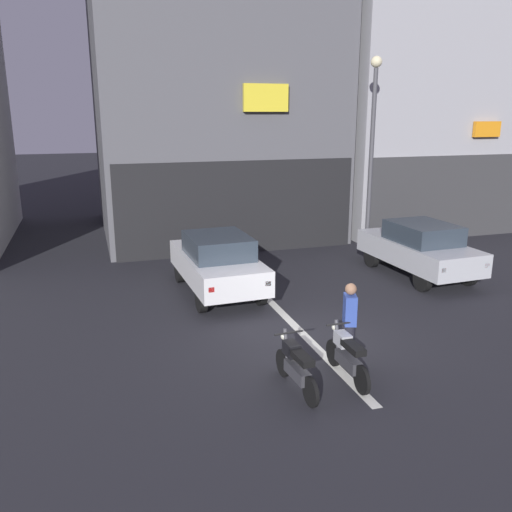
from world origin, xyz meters
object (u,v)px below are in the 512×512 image
object	(u,v)px
street_lamp	(372,138)
person_by_motorcycles	(349,324)
car_silver_parked_kerbside	(419,247)
motorcycle_black_row_leftmost	(296,366)
car_white_crossing_near	(217,262)
motorcycle_silver_row_left_mid	(347,355)

from	to	relation	value
street_lamp	person_by_motorcycles	distance (m)	9.04
car_silver_parked_kerbside	motorcycle_black_row_leftmost	world-z (taller)	car_silver_parked_kerbside
motorcycle_black_row_leftmost	car_silver_parked_kerbside	bearing A→B (deg)	41.29
car_silver_parked_kerbside	car_white_crossing_near	bearing A→B (deg)	177.50
car_white_crossing_near	street_lamp	bearing A→B (deg)	21.45
car_white_crossing_near	car_silver_parked_kerbside	distance (m)	6.13
car_white_crossing_near	car_silver_parked_kerbside	size ratio (longest dim) A/B	1.00
car_white_crossing_near	person_by_motorcycles	world-z (taller)	person_by_motorcycles
car_silver_parked_kerbside	person_by_motorcycles	distance (m)	6.68
motorcycle_black_row_leftmost	person_by_motorcycles	xyz separation A→B (m)	(1.32, 0.59, 0.40)
car_white_crossing_near	motorcycle_silver_row_left_mid	distance (m)	5.60
car_white_crossing_near	street_lamp	world-z (taller)	street_lamp
car_white_crossing_near	motorcycle_black_row_leftmost	bearing A→B (deg)	-89.27
car_silver_parked_kerbside	person_by_motorcycles	size ratio (longest dim) A/B	2.50
street_lamp	car_white_crossing_near	bearing A→B (deg)	-158.55
motorcycle_silver_row_left_mid	person_by_motorcycles	world-z (taller)	person_by_motorcycles
motorcycle_black_row_leftmost	person_by_motorcycles	world-z (taller)	person_by_motorcycles
car_silver_parked_kerbside	motorcycle_silver_row_left_mid	world-z (taller)	car_silver_parked_kerbside
motorcycle_black_row_leftmost	street_lamp	bearing A→B (deg)	53.98
car_silver_parked_kerbside	motorcycle_black_row_leftmost	size ratio (longest dim) A/B	2.50
car_silver_parked_kerbside	street_lamp	world-z (taller)	street_lamp
car_white_crossing_near	car_silver_parked_kerbside	bearing A→B (deg)	-2.50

